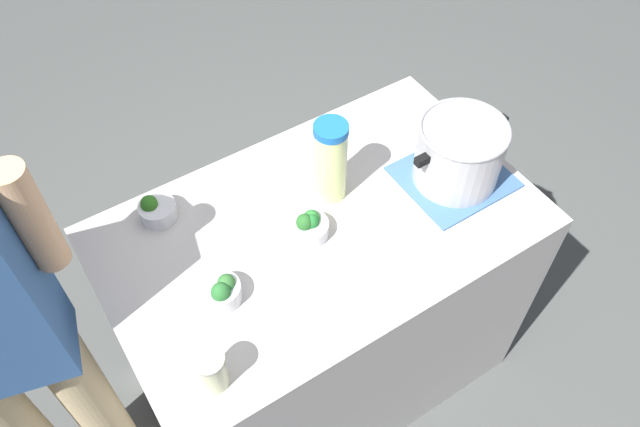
# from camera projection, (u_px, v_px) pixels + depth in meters

# --- Properties ---
(ground_plane) EXTENTS (8.00, 8.00, 0.00)m
(ground_plane) POSITION_uv_depth(u_px,v_px,m) (320.00, 366.00, 2.50)
(ground_plane) COLOR #525552
(counter_slab) EXTENTS (1.22, 0.75, 0.91)m
(counter_slab) POSITION_uv_depth(u_px,v_px,m) (320.00, 307.00, 2.15)
(counter_slab) COLOR beige
(counter_slab) RESTS_ON ground_plane
(dish_cloth) EXTENTS (0.31, 0.28, 0.01)m
(dish_cloth) POSITION_uv_depth(u_px,v_px,m) (453.00, 177.00, 1.90)
(dish_cloth) COLOR #4670A6
(dish_cloth) RESTS_ON counter_slab
(cooking_pot) EXTENTS (0.33, 0.26, 0.20)m
(cooking_pot) POSITION_uv_depth(u_px,v_px,m) (459.00, 152.00, 1.82)
(cooking_pot) COLOR #B7B7BC
(cooking_pot) RESTS_ON dish_cloth
(lemonade_pitcher) EXTENTS (0.10, 0.10, 0.27)m
(lemonade_pitcher) POSITION_uv_depth(u_px,v_px,m) (330.00, 161.00, 1.76)
(lemonade_pitcher) COLOR #E3EF92
(lemonade_pitcher) RESTS_ON counter_slab
(mason_jar) EXTENTS (0.08, 0.08, 0.12)m
(mason_jar) POSITION_uv_depth(u_px,v_px,m) (211.00, 371.00, 1.46)
(mason_jar) COLOR beige
(mason_jar) RESTS_ON counter_slab
(broccoli_bowl_front) EXTENTS (0.11, 0.11, 0.08)m
(broccoli_bowl_front) POSITION_uv_depth(u_px,v_px,m) (156.00, 209.00, 1.79)
(broccoli_bowl_front) COLOR silver
(broccoli_bowl_front) RESTS_ON counter_slab
(broccoli_bowl_center) EXTENTS (0.10, 0.10, 0.08)m
(broccoli_bowl_center) POSITION_uv_depth(u_px,v_px,m) (222.00, 291.00, 1.62)
(broccoli_bowl_center) COLOR silver
(broccoli_bowl_center) RESTS_ON counter_slab
(broccoli_bowl_back) EXTENTS (0.11, 0.11, 0.08)m
(broccoli_bowl_back) POSITION_uv_depth(u_px,v_px,m) (309.00, 226.00, 1.75)
(broccoli_bowl_back) COLOR silver
(broccoli_bowl_back) RESTS_ON counter_slab
(person_cook) EXTENTS (0.50, 0.28, 1.62)m
(person_cook) POSITION_uv_depth(u_px,v_px,m) (0.00, 348.00, 1.57)
(person_cook) COLOR tan
(person_cook) RESTS_ON ground_plane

